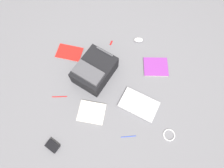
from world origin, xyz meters
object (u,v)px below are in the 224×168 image
object	(u,v)px
computer_mouse	(138,40)
usb_stick	(111,43)
power_brick	(52,146)
pen_black	(59,97)
cable_coil	(169,135)
backpack	(94,71)
book_manual	(69,53)
book_comic	(156,67)
pen_blue	(128,136)
laptop	(139,104)
book_blue	(92,112)

from	to	relation	value
computer_mouse	usb_stick	world-z (taller)	computer_mouse
power_brick	pen_black	distance (m)	0.46
cable_coil	usb_stick	distance (m)	1.13
computer_mouse	backpack	bearing A→B (deg)	-46.09
backpack	book_manual	world-z (taller)	backpack
book_comic	power_brick	size ratio (longest dim) A/B	2.33
book_manual	pen_blue	bearing A→B (deg)	31.62
laptop	book_manual	size ratio (longest dim) A/B	1.37
book_blue	pen_blue	xyz separation A→B (m)	(0.24, 0.33, -0.01)
book_blue	cable_coil	distance (m)	0.74
power_brick	usb_stick	distance (m)	1.21
laptop	cable_coil	world-z (taller)	laptop
backpack	book_blue	xyz separation A→B (m)	(0.40, -0.04, -0.08)
backpack	pen_black	bearing A→B (deg)	-58.25
power_brick	cable_coil	bearing A→B (deg)	92.06
book_blue	usb_stick	world-z (taller)	book_blue
computer_mouse	usb_stick	xyz separation A→B (m)	(0.01, -0.30, -0.02)
cable_coil	usb_stick	size ratio (longest dim) A/B	1.85
cable_coil	usb_stick	xyz separation A→B (m)	(-1.02, -0.47, -0.00)
backpack	power_brick	bearing A→B (deg)	-29.83
book_manual	pen_black	size ratio (longest dim) A/B	2.09
laptop	power_brick	distance (m)	0.87
laptop	pen_blue	distance (m)	0.32
computer_mouse	power_brick	xyz separation A→B (m)	(1.07, -0.88, -0.00)
book_blue	power_brick	xyz separation A→B (m)	(0.28, -0.35, 0.01)
usb_stick	pen_black	bearing A→B (deg)	-42.16
pen_black	cable_coil	bearing A→B (deg)	67.31
laptop	usb_stick	bearing A→B (deg)	-162.57
book_blue	pen_blue	distance (m)	0.41
laptop	cable_coil	distance (m)	0.39
book_manual	cable_coil	distance (m)	1.31
laptop	computer_mouse	size ratio (longest dim) A/B	4.26
laptop	computer_mouse	distance (m)	0.74
book_manual	book_blue	bearing A→B (deg)	18.94
book_manual	pen_black	world-z (taller)	book_manual
backpack	computer_mouse	size ratio (longest dim) A/B	5.13
computer_mouse	usb_stick	size ratio (longest dim) A/B	1.67
usb_stick	book_manual	bearing A→B (deg)	-77.23
backpack	power_brick	world-z (taller)	backpack
backpack	usb_stick	xyz separation A→B (m)	(-0.38, 0.19, -0.09)
pen_black	computer_mouse	bearing A→B (deg)	125.76
computer_mouse	pen_black	bearing A→B (deg)	-48.78
pen_black	pen_blue	world-z (taller)	pen_black
book_blue	pen_black	size ratio (longest dim) A/B	1.95
backpack	computer_mouse	world-z (taller)	backpack
power_brick	usb_stick	world-z (taller)	power_brick
cable_coil	book_comic	bearing A→B (deg)	-177.92
pen_black	pen_blue	distance (m)	0.77
laptop	book_blue	distance (m)	0.46
book_manual	power_brick	xyz separation A→B (m)	(0.96, -0.12, 0.01)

